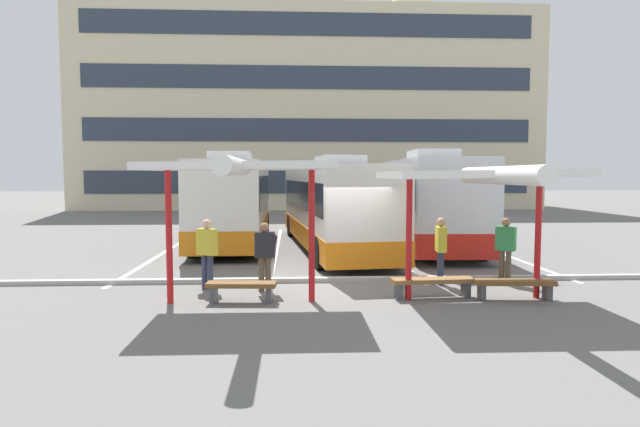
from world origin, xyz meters
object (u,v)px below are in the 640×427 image
at_px(bench_2, 515,285).
at_px(bench_0, 241,288).
at_px(coach_bus_1, 332,207).
at_px(waiting_shelter_0, 239,170).
at_px(waiting_shelter_1, 480,177).
at_px(waiting_passenger_1, 441,246).
at_px(coach_bus_0, 234,202).
at_px(bench_1, 433,283).
at_px(waiting_passenger_2, 506,245).
at_px(waiting_passenger_3, 265,252).
at_px(coach_bus_2, 424,202).
at_px(waiting_passenger_0, 207,249).

bearing_deg(bench_2, bench_0, 179.36).
relative_size(coach_bus_1, waiting_shelter_0, 2.83).
bearing_deg(waiting_shelter_1, waiting_passenger_1, 99.60).
bearing_deg(waiting_passenger_1, coach_bus_0, 126.33).
height_order(bench_2, waiting_passenger_1, waiting_passenger_1).
bearing_deg(coach_bus_0, bench_1, -60.40).
distance_m(coach_bus_0, waiting_passenger_2, 11.43).
height_order(waiting_shelter_0, waiting_passenger_3, waiting_shelter_0).
bearing_deg(bench_1, waiting_passenger_3, 167.01).
bearing_deg(bench_2, waiting_passenger_3, 168.15).
xyz_separation_m(waiting_passenger_1, waiting_passenger_2, (1.79, 0.21, -0.02)).
relative_size(coach_bus_1, waiting_shelter_1, 2.46).
bearing_deg(coach_bus_2, waiting_shelter_0, -124.28).
relative_size(bench_0, waiting_passenger_1, 0.90).
height_order(bench_2, waiting_passenger_0, waiting_passenger_0).
height_order(coach_bus_1, bench_0, coach_bus_1).
bearing_deg(waiting_shelter_0, coach_bus_0, 96.80).
height_order(waiting_passenger_0, waiting_passenger_3, waiting_passenger_0).
bearing_deg(coach_bus_0, coach_bus_2, -6.95).
relative_size(bench_1, waiting_passenger_0, 1.11).
distance_m(bench_0, bench_1, 4.36).
distance_m(coach_bus_2, waiting_passenger_2, 7.29).
bearing_deg(coach_bus_0, waiting_passenger_2, -45.78).
bearing_deg(bench_0, coach_bus_2, 55.04).
xyz_separation_m(coach_bus_0, bench_2, (7.38, -10.12, -1.37)).
bearing_deg(bench_0, coach_bus_0, 96.96).
bearing_deg(waiting_shelter_0, coach_bus_1, 73.08).
relative_size(coach_bus_1, waiting_passenger_0, 7.07).
xyz_separation_m(bench_2, waiting_passenger_1, (-1.21, 1.73, 0.67)).
relative_size(coach_bus_0, waiting_passenger_3, 6.11).
bearing_deg(bench_2, waiting_passenger_2, 73.61).
distance_m(coach_bus_0, bench_1, 11.38).
bearing_deg(coach_bus_1, waiting_passenger_2, -58.06).
bearing_deg(waiting_passenger_3, bench_0, -112.26).
distance_m(waiting_passenger_0, waiting_passenger_1, 5.91).
height_order(waiting_passenger_0, waiting_passenger_2, waiting_passenger_0).
bearing_deg(waiting_passenger_1, bench_2, -55.04).
xyz_separation_m(waiting_passenger_0, waiting_passenger_1, (5.91, 0.25, -0.00)).
relative_size(bench_1, waiting_passenger_1, 1.11).
distance_m(waiting_passenger_1, waiting_passenger_3, 4.51).
bearing_deg(waiting_shelter_1, coach_bus_2, 83.09).
distance_m(waiting_shelter_0, waiting_shelter_1, 5.25).
distance_m(bench_1, waiting_passenger_0, 5.49).
xyz_separation_m(waiting_shelter_1, waiting_passenger_0, (-6.22, 1.59, -1.77)).
xyz_separation_m(coach_bus_1, waiting_passenger_0, (-3.60, -7.02, -0.60)).
relative_size(coach_bus_2, waiting_passenger_0, 6.17).
bearing_deg(bench_1, waiting_shelter_0, -173.90).
xyz_separation_m(coach_bus_1, bench_0, (-2.64, -8.44, -1.28)).
bearing_deg(waiting_passenger_0, waiting_passenger_3, -11.37).
distance_m(waiting_passenger_2, waiting_passenger_3, 6.31).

